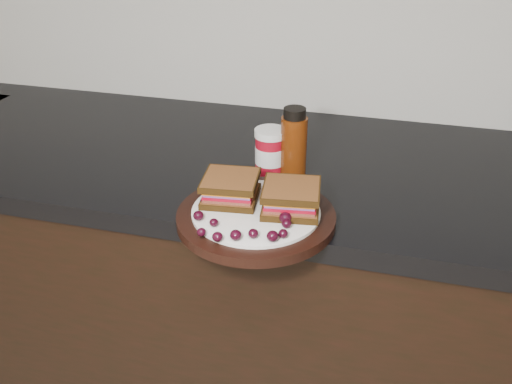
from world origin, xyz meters
TOP-DOWN VIEW (x-y plane):
  - base_cabinets at (0.00, 1.70)m, footprint 3.96×0.58m
  - countertop at (0.00, 1.70)m, footprint 3.98×0.60m
  - plate at (0.04, 1.44)m, footprint 0.28×0.28m
  - sandwich_left at (-0.01, 1.47)m, footprint 0.11×0.11m
  - sandwich_right at (0.10, 1.46)m, footprint 0.11×0.11m
  - grape_0 at (-0.05, 1.38)m, footprint 0.02×0.02m
  - grape_1 at (-0.01, 1.37)m, footprint 0.02×0.02m
  - grape_2 at (-0.02, 1.34)m, footprint 0.02×0.02m
  - grape_3 at (0.01, 1.33)m, footprint 0.02×0.02m
  - grape_4 at (0.03, 1.34)m, footprint 0.02×0.02m
  - grape_5 at (0.06, 1.35)m, footprint 0.02×0.02m
  - grape_6 at (0.09, 1.35)m, footprint 0.02×0.02m
  - grape_7 at (0.10, 1.37)m, footprint 0.02×0.02m
  - grape_8 at (0.10, 1.40)m, footprint 0.02×0.02m
  - grape_9 at (0.10, 1.41)m, footprint 0.02×0.02m
  - grape_10 at (0.12, 1.45)m, footprint 0.02×0.02m
  - grape_11 at (0.10, 1.47)m, footprint 0.02×0.02m
  - grape_12 at (0.08, 1.49)m, footprint 0.02×0.02m
  - grape_13 at (-0.04, 1.50)m, footprint 0.02×0.02m
  - grape_14 at (-0.05, 1.46)m, footprint 0.02×0.02m
  - grape_15 at (-0.02, 1.44)m, footprint 0.02×0.02m
  - grape_16 at (-0.01, 1.49)m, footprint 0.02×0.02m
  - grape_17 at (-0.03, 1.47)m, footprint 0.02×0.02m
  - grape_18 at (-0.05, 1.43)m, footprint 0.02×0.02m
  - condiment_jar at (0.02, 1.63)m, footprint 0.07×0.07m
  - oil_bottle at (0.07, 1.63)m, footprint 0.06×0.06m

SIDE VIEW (x-z plane):
  - base_cabinets at x=0.00m, z-range 0.00..0.86m
  - countertop at x=0.00m, z-range 0.86..0.90m
  - plate at x=0.04m, z-range 0.90..0.92m
  - grape_1 at x=-0.01m, z-range 0.92..0.94m
  - grape_2 at x=-0.02m, z-range 0.92..0.94m
  - grape_7 at x=0.10m, z-range 0.92..0.94m
  - grape_8 at x=0.10m, z-range 0.92..0.94m
  - grape_14 at x=-0.05m, z-range 0.92..0.94m
  - grape_5 at x=0.06m, z-range 0.92..0.94m
  - grape_18 at x=-0.05m, z-range 0.92..0.94m
  - grape_3 at x=0.01m, z-range 0.92..0.94m
  - grape_10 at x=0.12m, z-range 0.92..0.94m
  - grape_15 at x=-0.02m, z-range 0.92..0.94m
  - grape_0 at x=-0.05m, z-range 0.92..0.94m
  - grape_12 at x=0.08m, z-range 0.92..0.94m
  - grape_4 at x=0.03m, z-range 0.92..0.94m
  - grape_6 at x=0.09m, z-range 0.92..0.94m
  - grape_13 at x=-0.04m, z-range 0.92..0.94m
  - grape_11 at x=0.10m, z-range 0.92..0.94m
  - grape_16 at x=-0.01m, z-range 0.92..0.94m
  - grape_17 at x=-0.03m, z-range 0.92..0.94m
  - grape_9 at x=0.10m, z-range 0.92..0.94m
  - sandwich_left at x=-0.01m, z-range 0.92..0.97m
  - sandwich_right at x=0.10m, z-range 0.92..0.97m
  - condiment_jar at x=0.02m, z-range 0.90..0.99m
  - oil_bottle at x=0.07m, z-range 0.90..1.05m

